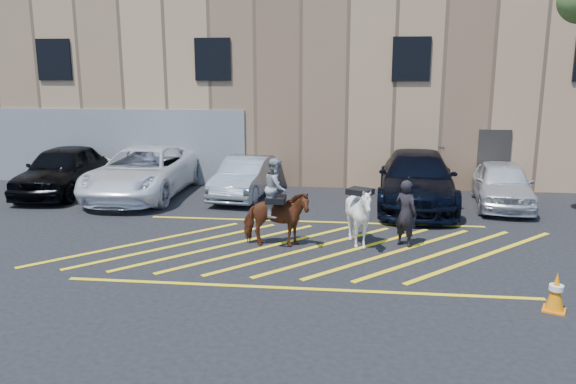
# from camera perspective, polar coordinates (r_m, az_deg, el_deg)

# --- Properties ---
(ground) EXTENTS (90.00, 90.00, 0.00)m
(ground) POSITION_cam_1_polar(r_m,az_deg,el_deg) (13.95, 2.01, -5.45)
(ground) COLOR black
(ground) RESTS_ON ground
(car_black_suv) EXTENTS (2.28, 5.03, 1.67)m
(car_black_suv) POSITION_cam_1_polar(r_m,az_deg,el_deg) (21.04, -21.89, 2.12)
(car_black_suv) COLOR black
(car_black_suv) RESTS_ON ground
(car_white_pickup) EXTENTS (2.76, 5.95, 1.65)m
(car_white_pickup) POSITION_cam_1_polar(r_m,az_deg,el_deg) (19.76, -14.49, 1.97)
(car_white_pickup) COLOR white
(car_white_pickup) RESTS_ON ground
(car_silver_sedan) EXTENTS (1.90, 4.24, 1.35)m
(car_silver_sedan) POSITION_cam_1_polar(r_m,az_deg,el_deg) (19.07, -4.30, 1.51)
(car_silver_sedan) COLOR #949CA2
(car_silver_sedan) RESTS_ON ground
(car_blue_suv) EXTENTS (2.79, 5.95, 1.68)m
(car_blue_suv) POSITION_cam_1_polar(r_m,az_deg,el_deg) (18.25, 12.95, 1.25)
(car_blue_suv) COLOR black
(car_blue_suv) RESTS_ON ground
(car_white_suv) EXTENTS (2.19, 4.34, 1.42)m
(car_white_suv) POSITION_cam_1_polar(r_m,az_deg,el_deg) (18.97, 20.95, 0.75)
(car_white_suv) COLOR silver
(car_white_suv) RESTS_ON ground
(handler) EXTENTS (0.72, 0.69, 1.66)m
(handler) POSITION_cam_1_polar(r_m,az_deg,el_deg) (13.99, 11.88, -2.13)
(handler) COLOR black
(handler) RESTS_ON ground
(warehouse) EXTENTS (32.42, 10.20, 7.30)m
(warehouse) POSITION_cam_1_polar(r_m,az_deg,el_deg) (25.26, 4.22, 10.98)
(warehouse) COLOR tan
(warehouse) RESTS_ON ground
(hatching_zone) EXTENTS (12.60, 5.12, 0.01)m
(hatching_zone) POSITION_cam_1_polar(r_m,az_deg,el_deg) (13.66, 1.91, -5.81)
(hatching_zone) COLOR yellow
(hatching_zone) RESTS_ON ground
(mounted_bay) EXTENTS (1.66, 0.76, 2.19)m
(mounted_bay) POSITION_cam_1_polar(r_m,az_deg,el_deg) (13.63, -1.24, -1.98)
(mounted_bay) COLOR #5D2116
(mounted_bay) RESTS_ON ground
(saddled_white) EXTENTS (1.77, 1.83, 1.55)m
(saddled_white) POSITION_cam_1_polar(r_m,az_deg,el_deg) (13.80, 7.26, -2.37)
(saddled_white) COLOR silver
(saddled_white) RESTS_ON ground
(traffic_cone) EXTENTS (0.50, 0.50, 0.73)m
(traffic_cone) POSITION_cam_1_polar(r_m,az_deg,el_deg) (11.31, 25.57, -9.12)
(traffic_cone) COLOR orange
(traffic_cone) RESTS_ON ground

